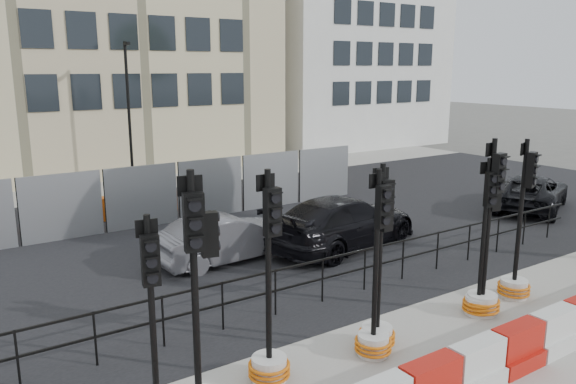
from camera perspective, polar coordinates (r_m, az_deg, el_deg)
ground at (r=11.57m, az=7.18°, el=-13.07°), size 120.00×120.00×0.00m
road at (r=17.09m, az=-8.38°, el=-4.48°), size 40.00×14.00×0.03m
sidewalk_far at (r=25.30m, az=-17.21°, el=0.65°), size 40.00×4.00×0.02m
building_white at (r=38.34m, az=5.19°, el=17.02°), size 12.00×9.06×16.00m
kerb_railing at (r=12.15m, az=3.53°, el=-8.18°), size 18.00×0.04×1.00m
heras_fencing at (r=19.41m, az=-12.04°, el=-0.54°), size 14.33×1.72×2.00m
lamp_post_far at (r=24.04m, az=-15.85°, el=7.88°), size 0.12×0.56×6.00m
barrier_row at (r=9.72m, az=18.56°, el=-16.53°), size 15.70×0.50×0.80m
traffic_signal_b at (r=8.31m, az=-9.04°, el=-17.19°), size 0.73×0.73×3.69m
traffic_signal_c at (r=9.27m, az=-1.90°, el=-14.83°), size 0.69×0.69×3.50m
traffic_signal_d at (r=10.09m, az=8.85°, el=-12.10°), size 0.66×0.66×3.35m
traffic_signal_e at (r=10.41m, az=9.14°, el=-11.92°), size 0.67×0.67×3.40m
traffic_signal_f at (r=12.17m, az=19.03°, el=-8.37°), size 0.64×0.64×3.26m
traffic_signal_g at (r=12.23m, az=19.32°, el=-8.42°), size 0.72×0.72×3.65m
traffic_signal_h at (r=13.33m, az=22.18°, el=-7.03°), size 0.70×0.70×3.53m
car_b at (r=14.79m, az=-6.32°, el=-4.65°), size 1.79×3.97×1.26m
car_c at (r=15.89m, az=5.62°, el=-3.04°), size 4.04×5.83×1.46m
car_d at (r=21.81m, az=23.44°, el=-0.02°), size 5.51×6.10×1.25m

